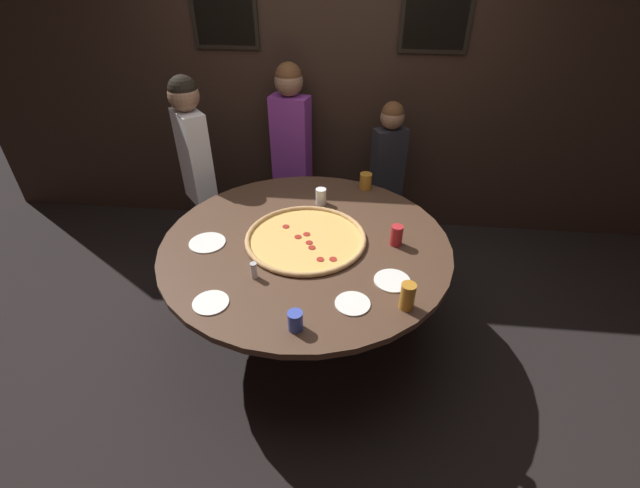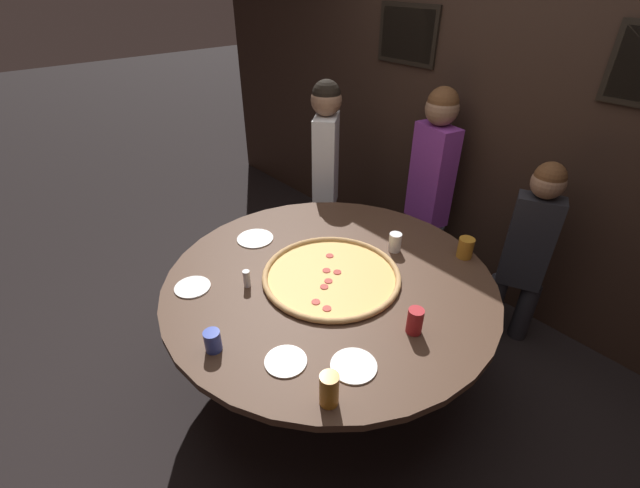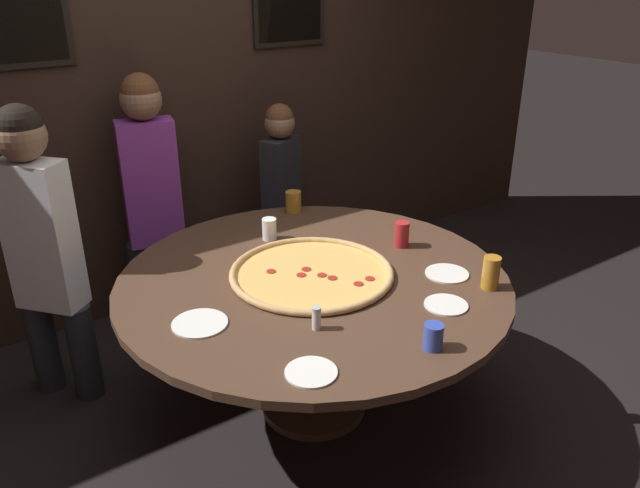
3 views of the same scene
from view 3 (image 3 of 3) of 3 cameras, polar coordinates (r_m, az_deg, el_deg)
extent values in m
plane|color=black|center=(3.26, -0.58, -14.60)|extent=(24.00, 24.00, 0.00)
cube|color=black|center=(3.93, -13.21, 12.84)|extent=(6.40, 0.06, 2.60)
cube|color=black|center=(3.62, -25.99, 17.37)|extent=(0.52, 0.02, 0.40)
cube|color=#B2A893|center=(3.61, -25.97, 17.37)|extent=(0.46, 0.01, 0.34)
cube|color=black|center=(4.19, -2.81, 20.35)|extent=(0.52, 0.02, 0.40)
cube|color=#B2A893|center=(4.19, -2.76, 20.34)|extent=(0.46, 0.01, 0.34)
cylinder|color=#4C3323|center=(2.86, -0.64, -3.35)|extent=(1.79, 1.79, 0.04)
cylinder|color=#4C3323|center=(3.05, -0.60, -9.50)|extent=(0.16, 0.16, 0.70)
cylinder|color=#4C3323|center=(3.25, -0.58, -14.32)|extent=(0.52, 0.52, 0.04)
cylinder|color=#EAB75B|center=(2.86, -0.80, -2.80)|extent=(0.71, 0.71, 0.01)
torus|color=tan|center=(2.85, -0.81, -2.62)|extent=(0.75, 0.75, 0.03)
cylinder|color=#A8281E|center=(2.81, 1.13, -3.12)|extent=(0.04, 0.04, 0.00)
cylinder|color=#A8281E|center=(2.83, 0.18, -2.86)|extent=(0.04, 0.04, 0.00)
cylinder|color=#A8281E|center=(2.81, 4.59, -3.18)|extent=(0.04, 0.04, 0.00)
cylinder|color=#A8281E|center=(2.88, -1.27, -2.33)|extent=(0.04, 0.04, 0.00)
cylinder|color=#A8281E|center=(2.87, -4.49, -2.50)|extent=(0.04, 0.04, 0.00)
cylinder|color=#A8281E|center=(2.83, -1.73, -2.85)|extent=(0.04, 0.04, 0.00)
cylinder|color=#A8281E|center=(2.76, 3.53, -3.66)|extent=(0.04, 0.04, 0.00)
cylinder|color=#BC7A23|center=(2.82, 15.36, -2.54)|extent=(0.08, 0.08, 0.15)
cylinder|color=#384CB7|center=(2.37, 10.32, -8.32)|extent=(0.07, 0.07, 0.10)
cylinder|color=#B22328|center=(3.15, 7.48, 0.89)|extent=(0.07, 0.07, 0.13)
cylinder|color=#BC7A23|center=(3.56, -2.45, 3.88)|extent=(0.09, 0.09, 0.12)
cylinder|color=white|center=(3.21, -4.65, 1.37)|extent=(0.07, 0.07, 0.11)
cylinder|color=white|center=(2.23, -0.82, -11.64)|extent=(0.19, 0.19, 0.01)
cylinder|color=white|center=(2.93, 11.53, -2.67)|extent=(0.20, 0.20, 0.01)
cylinder|color=white|center=(2.67, 11.45, -5.48)|extent=(0.18, 0.18, 0.01)
cylinder|color=white|center=(2.54, -10.93, -7.14)|extent=(0.22, 0.22, 0.01)
cylinder|color=silver|center=(2.44, -0.33, -6.91)|extent=(0.04, 0.04, 0.08)
cylinder|color=#B7B7BC|center=(2.42, -0.33, -5.94)|extent=(0.04, 0.04, 0.01)
cylinder|color=#232328|center=(3.40, -20.79, -9.16)|extent=(0.20, 0.20, 0.52)
cylinder|color=#232328|center=(3.53, -23.93, -8.40)|extent=(0.20, 0.20, 0.52)
cube|color=white|center=(3.19, -24.17, 0.66)|extent=(0.33, 0.34, 0.73)
sphere|color=#8C664C|center=(3.05, -25.72, 8.87)|extent=(0.22, 0.22, 0.22)
sphere|color=black|center=(3.04, -25.85, 9.58)|extent=(0.21, 0.21, 0.21)
cylinder|color=#232328|center=(4.29, -2.64, -0.82)|extent=(0.15, 0.15, 0.44)
cylinder|color=#232328|center=(4.15, -4.13, -1.82)|extent=(0.15, 0.15, 0.44)
cube|color=#232328|center=(4.02, -3.56, 5.42)|extent=(0.30, 0.24, 0.61)
sphere|color=#8C664C|center=(3.90, -3.71, 10.97)|extent=(0.19, 0.19, 0.19)
sphere|color=brown|center=(3.90, -3.73, 11.45)|extent=(0.17, 0.17, 0.17)
cylinder|color=#232328|center=(3.98, -12.55, -2.93)|extent=(0.17, 0.17, 0.52)
cylinder|color=#232328|center=(3.96, -15.89, -3.47)|extent=(0.17, 0.17, 0.52)
cube|color=purple|center=(3.72, -15.21, 5.37)|extent=(0.34, 0.23, 0.73)
sphere|color=#8C664C|center=(3.60, -16.06, 12.57)|extent=(0.23, 0.23, 0.23)
sphere|color=brown|center=(3.59, -16.14, 13.19)|extent=(0.21, 0.21, 0.21)
camera|label=1|loc=(1.72, 62.05, 19.21)|focal=24.00mm
camera|label=2|loc=(2.89, 41.60, 20.99)|focal=24.00mm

